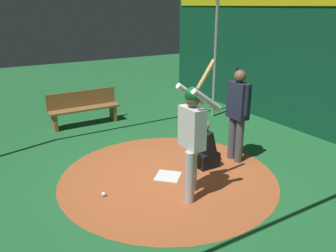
{
  "coord_description": "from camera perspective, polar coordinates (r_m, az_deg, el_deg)",
  "views": [
    {
      "loc": [
        2.83,
        4.67,
        2.86
      ],
      "look_at": [
        0.0,
        0.0,
        0.95
      ],
      "focal_mm": 37.05,
      "sensor_mm": 36.0,
      "label": 1
    }
  ],
  "objects": [
    {
      "name": "home_plate",
      "position": [
        6.16,
        -0.0,
        -8.26
      ],
      "size": [
        0.59,
        0.59,
        0.01
      ],
      "primitive_type": "cube",
      "rotation": [
        0.0,
        0.0,
        0.79
      ],
      "color": "white",
      "rests_on": "dirt_circle"
    },
    {
      "name": "batter",
      "position": [
        5.17,
        4.05,
        -1.02
      ],
      "size": [
        0.68,
        0.49,
        2.11
      ],
      "color": "#B3B3B7",
      "rests_on": "ground"
    },
    {
      "name": "cage_frame",
      "position": [
        5.5,
        -0.0,
        12.66
      ],
      "size": [
        5.81,
        4.84,
        3.2
      ],
      "color": "gray",
      "rests_on": "ground"
    },
    {
      "name": "catcher",
      "position": [
        6.44,
        5.93,
        -3.71
      ],
      "size": [
        0.58,
        0.4,
        0.92
      ],
      "color": "black",
      "rests_on": "ground"
    },
    {
      "name": "dirt_circle",
      "position": [
        6.17,
        -0.0,
        -8.33
      ],
      "size": [
        3.79,
        3.79,
        0.01
      ],
      "primitive_type": "cylinder",
      "color": "#AD562D",
      "rests_on": "ground"
    },
    {
      "name": "ground_plane",
      "position": [
        6.17,
        -0.0,
        -8.36
      ],
      "size": [
        27.35,
        27.35,
        0.0
      ],
      "primitive_type": "plane",
      "color": "#216633"
    },
    {
      "name": "baseball_0",
      "position": [
        5.66,
        -10.53,
        -10.96
      ],
      "size": [
        0.07,
        0.07,
        0.07
      ],
      "primitive_type": "sphere",
      "color": "white",
      "rests_on": "dirt_circle"
    },
    {
      "name": "back_wall",
      "position": [
        8.39,
        24.43,
        8.65
      ],
      "size": [
        0.22,
        11.35,
        3.09
      ],
      "color": "#0F472D",
      "rests_on": "ground"
    },
    {
      "name": "umpire",
      "position": [
        6.59,
        11.4,
        2.45
      ],
      "size": [
        0.22,
        0.49,
        1.77
      ],
      "color": "#4C4C51",
      "rests_on": "ground"
    },
    {
      "name": "bench",
      "position": [
        8.91,
        -13.7,
        3.0
      ],
      "size": [
        1.75,
        0.36,
        0.85
      ],
      "color": "olive",
      "rests_on": "ground"
    }
  ]
}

